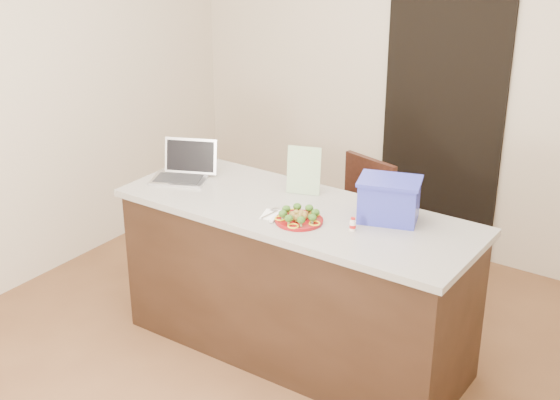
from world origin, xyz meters
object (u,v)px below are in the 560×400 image
Objects in this scene: island at (296,281)px; plate at (299,220)px; napkin at (275,215)px; yogurt_bottle at (353,225)px; blue_box at (389,200)px; chair at (361,221)px; laptop at (185,168)px.

island is 0.50m from plate.
island is at bearing 73.50° from napkin.
blue_box is at bearing 67.66° from yogurt_bottle.
plate is at bearing -67.72° from chair.
chair reaches higher than island.
laptop is 1.31m from blue_box.
chair is (-0.02, 0.80, 0.07)m from island.
island is 5.41× the size of blue_box.
plate is at bearing -166.38° from yogurt_bottle.
laptop is at bearing -120.52° from chair.
laptop reaches higher than napkin.
napkin is (-0.04, -0.15, 0.46)m from island.
laptop is 1.21m from chair.
island is 8.02× the size of plate.
yogurt_bottle is 0.19× the size of blue_box.
blue_box is at bearing -37.77° from chair.
yogurt_bottle is at bearing 9.74° from napkin.
blue_box reaches higher than chair.
laptop is at bearing 179.51° from island.
plate reaches higher than napkin.
blue_box reaches higher than plate.
plate is 0.94m from laptop.
blue_box is (1.30, 0.14, 0.06)m from laptop.
blue_box is at bearing 29.22° from napkin.
yogurt_bottle is (0.29, 0.07, 0.02)m from plate.
napkin is 0.79m from laptop.
blue_box is (0.53, 0.30, 0.11)m from napkin.
plate is 0.49m from blue_box.
plate reaches higher than island.
blue_box reaches higher than yogurt_bottle.
chair reaches higher than napkin.
laptop is (-1.21, 0.08, 0.03)m from yogurt_bottle.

